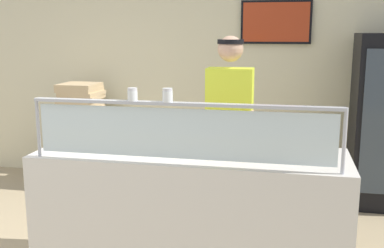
% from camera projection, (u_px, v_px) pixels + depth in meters
% --- Properties ---
extents(ground_plane, '(12.00, 12.00, 0.00)m').
position_uv_depth(ground_plane, '(206.00, 239.00, 4.11)').
color(ground_plane, tan).
rests_on(ground_plane, ground).
extents(shop_rear_unit, '(6.60, 0.13, 2.70)m').
position_uv_depth(shop_rear_unit, '(233.00, 69.00, 5.44)').
color(shop_rear_unit, beige).
rests_on(shop_rear_unit, ground).
extents(serving_counter, '(2.20, 0.72, 0.95)m').
position_uv_depth(serving_counter, '(191.00, 216.00, 3.40)').
color(serving_counter, silver).
rests_on(serving_counter, ground).
extents(sneeze_guard, '(2.02, 0.06, 0.41)m').
position_uv_depth(sneeze_guard, '(181.00, 125.00, 2.97)').
color(sneeze_guard, '#B2B5BC').
rests_on(sneeze_guard, serving_counter).
extents(pizza_tray, '(0.49, 0.49, 0.04)m').
position_uv_depth(pizza_tray, '(203.00, 147.00, 3.39)').
color(pizza_tray, '#9EA0A8').
rests_on(pizza_tray, serving_counter).
extents(pizza_server, '(0.15, 0.29, 0.01)m').
position_uv_depth(pizza_server, '(197.00, 145.00, 3.38)').
color(pizza_server, '#ADAFB7').
rests_on(pizza_server, pizza_tray).
extents(parmesan_shaker, '(0.06, 0.06, 0.08)m').
position_uv_depth(parmesan_shaker, '(133.00, 95.00, 3.00)').
color(parmesan_shaker, white).
rests_on(parmesan_shaker, sneeze_guard).
extents(pepper_flake_shaker, '(0.07, 0.07, 0.09)m').
position_uv_depth(pepper_flake_shaker, '(168.00, 96.00, 2.95)').
color(pepper_flake_shaker, white).
rests_on(pepper_flake_shaker, sneeze_guard).
extents(worker_figure, '(0.41, 0.50, 1.76)m').
position_uv_depth(worker_figure, '(230.00, 127.00, 3.91)').
color(worker_figure, '#23232D').
rests_on(worker_figure, ground).
extents(prep_shelf, '(0.70, 0.55, 0.89)m').
position_uv_depth(prep_shelf, '(83.00, 148.00, 5.49)').
color(prep_shelf, '#B7BABF').
rests_on(prep_shelf, ground).
extents(pizza_box_stack, '(0.45, 0.43, 0.31)m').
position_uv_depth(pizza_box_stack, '(81.00, 97.00, 5.37)').
color(pizza_box_stack, tan).
rests_on(pizza_box_stack, prep_shelf).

